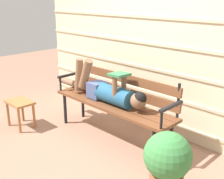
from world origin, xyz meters
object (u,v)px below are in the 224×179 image
at_px(reclining_person, 106,90).
at_px(park_bench, 116,99).
at_px(footstool, 20,107).
at_px(potted_plant, 167,164).

bearing_deg(reclining_person, park_bench, 33.79).
distance_m(reclining_person, footstool, 1.27).
relative_size(reclining_person, footstool, 4.22).
height_order(park_bench, footstool, park_bench).
xyz_separation_m(park_bench, reclining_person, (-0.10, -0.07, 0.11)).
xyz_separation_m(reclining_person, potted_plant, (1.30, -0.52, -0.25)).
xyz_separation_m(footstool, potted_plant, (2.33, 0.15, 0.08)).
height_order(park_bench, potted_plant, park_bench).
bearing_deg(park_bench, potted_plant, -26.06).
bearing_deg(potted_plant, reclining_person, 158.14).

